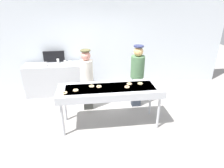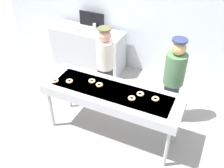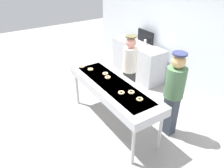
# 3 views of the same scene
# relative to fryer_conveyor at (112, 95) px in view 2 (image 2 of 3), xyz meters

# --- Properties ---
(ground_plane) EXTENTS (16.00, 16.00, 0.00)m
(ground_plane) POSITION_rel_fryer_conveyor_xyz_m (0.00, 0.00, -0.87)
(ground_plane) COLOR #9E9993
(back_wall) EXTENTS (8.00, 0.12, 3.37)m
(back_wall) POSITION_rel_fryer_conveyor_xyz_m (0.00, 2.24, 0.82)
(back_wall) COLOR silver
(back_wall) RESTS_ON ground
(fryer_conveyor) EXTENTS (2.30, 0.74, 0.95)m
(fryer_conveyor) POSITION_rel_fryer_conveyor_xyz_m (0.00, 0.00, 0.00)
(fryer_conveyor) COLOR #B7BABF
(fryer_conveyor) RESTS_ON ground
(plain_donut_0) EXTENTS (0.16, 0.16, 0.03)m
(plain_donut_0) POSITION_rel_fryer_conveyor_xyz_m (0.37, -0.06, 0.10)
(plain_donut_0) COLOR #F9C694
(plain_donut_0) RESTS_ON fryer_conveyor
(plain_donut_1) EXTENTS (0.15, 0.15, 0.03)m
(plain_donut_1) POSITION_rel_fryer_conveyor_xyz_m (-0.40, 0.08, 0.10)
(plain_donut_1) COLOR beige
(plain_donut_1) RESTS_ON fryer_conveyor
(plain_donut_2) EXTENTS (0.16, 0.16, 0.03)m
(plain_donut_2) POSITION_rel_fryer_conveyor_xyz_m (-0.74, -0.08, 0.10)
(plain_donut_2) COLOR #F6D091
(plain_donut_2) RESTS_ON fryer_conveyor
(plain_donut_3) EXTENTS (0.12, 0.12, 0.03)m
(plain_donut_3) POSITION_rel_fryer_conveyor_xyz_m (0.70, 0.08, 0.10)
(plain_donut_3) COLOR #E5CF86
(plain_donut_3) RESTS_ON fryer_conveyor
(plain_donut_4) EXTENTS (0.16, 0.16, 0.03)m
(plain_donut_4) POSITION_rel_fryer_conveyor_xyz_m (0.45, 0.10, 0.10)
(plain_donut_4) COLOR #F0C78F
(plain_donut_4) RESTS_ON fryer_conveyor
(plain_donut_5) EXTENTS (0.14, 0.14, 0.03)m
(plain_donut_5) POSITION_rel_fryer_conveyor_xyz_m (-0.96, -0.17, 0.10)
(plain_donut_5) COLOR #F9CF90
(plain_donut_5) RESTS_ON fryer_conveyor
(plain_donut_6) EXTENTS (0.16, 0.16, 0.03)m
(plain_donut_6) POSITION_rel_fryer_conveyor_xyz_m (-0.24, 0.04, 0.10)
(plain_donut_6) COLOR #EFC58A
(plain_donut_6) RESTS_ON fryer_conveyor
(worker_baker) EXTENTS (0.32, 0.32, 1.61)m
(worker_baker) POSITION_rel_fryer_conveyor_xyz_m (-0.50, 0.78, 0.04)
(worker_baker) COLOR #32332F
(worker_baker) RESTS_ON ground
(worker_assistant) EXTENTS (0.35, 0.35, 1.67)m
(worker_assistant) POSITION_rel_fryer_conveyor_xyz_m (0.81, 0.78, 0.10)
(worker_assistant) COLOR #333946
(worker_assistant) RESTS_ON ground
(prep_counter) EXTENTS (1.73, 0.58, 0.95)m
(prep_counter) POSITION_rel_fryer_conveyor_xyz_m (-1.46, 1.79, -0.39)
(prep_counter) COLOR #B7BABF
(prep_counter) RESTS_ON ground
(paper_cup_0) EXTENTS (0.07, 0.07, 0.12)m
(paper_cup_0) POSITION_rel_fryer_conveyor_xyz_m (-1.34, 1.93, 0.14)
(paper_cup_0) COLOR white
(paper_cup_0) RESTS_ON prep_counter
(paper_cup_1) EXTENTS (0.07, 0.07, 0.12)m
(paper_cup_1) POSITION_rel_fryer_conveyor_xyz_m (-1.65, 1.65, 0.14)
(paper_cup_1) COLOR white
(paper_cup_1) RESTS_ON prep_counter
(paper_cup_2) EXTENTS (0.07, 0.07, 0.12)m
(paper_cup_2) POSITION_rel_fryer_conveyor_xyz_m (-1.11, 1.73, 0.14)
(paper_cup_2) COLOR white
(paper_cup_2) RESTS_ON prep_counter
(paper_cup_3) EXTENTS (0.07, 0.07, 0.12)m
(paper_cup_3) POSITION_rel_fryer_conveyor_xyz_m (-0.97, 1.71, 0.14)
(paper_cup_3) COLOR white
(paper_cup_3) RESTS_ON prep_counter
(menu_display) EXTENTS (0.62, 0.04, 0.34)m
(menu_display) POSITION_rel_fryer_conveyor_xyz_m (-1.46, 2.03, 0.25)
(menu_display) COLOR black
(menu_display) RESTS_ON prep_counter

